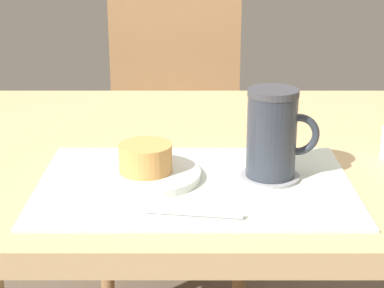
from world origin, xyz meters
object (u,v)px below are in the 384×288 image
at_px(wooden_chair, 172,141).
at_px(coffee_mug, 270,133).
at_px(dining_table, 211,191).
at_px(pastry_plate, 143,175).
at_px(pastry, 143,158).

bearing_deg(wooden_chair, coffee_mug, 100.87).
height_order(dining_table, wooden_chair, wooden_chair).
relative_size(pastry_plate, pastry, 2.07).
bearing_deg(pastry_plate, pastry, 0.00).
xyz_separation_m(dining_table, wooden_chair, (-0.09, 0.73, -0.16)).
bearing_deg(wooden_chair, dining_table, 97.07).
height_order(dining_table, pastry, pastry).
height_order(pastry, coffee_mug, coffee_mug).
xyz_separation_m(dining_table, coffee_mug, (0.08, -0.16, 0.16)).
bearing_deg(coffee_mug, pastry, -179.22).
bearing_deg(coffee_mug, pastry_plate, -179.22).
relative_size(dining_table, pastry, 14.71).
relative_size(dining_table, pastry_plate, 7.12).
height_order(pastry_plate, coffee_mug, coffee_mug).
distance_m(wooden_chair, pastry_plate, 0.92).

